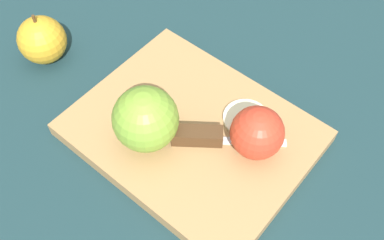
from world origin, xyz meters
The scene contains 7 objects.
ground_plane centered at (0.00, 0.00, 0.00)m, with size 4.00×4.00×0.00m, color #193338.
cutting_board centered at (0.00, 0.00, 0.01)m, with size 0.33×0.27×0.02m.
apple_half_left centered at (-0.04, -0.05, 0.07)m, with size 0.09×0.09×0.09m.
apple_half_right centered at (0.08, 0.03, 0.06)m, with size 0.07×0.07×0.07m.
knife centered at (0.02, -0.01, 0.03)m, with size 0.13×0.11×0.02m.
apple_slice centered at (0.05, 0.06, 0.03)m, with size 0.07×0.07×0.01m.
apple_whole centered at (-0.28, -0.04, 0.04)m, with size 0.08×0.08×0.09m.
Camera 1 is at (0.24, -0.26, 0.55)m, focal length 42.00 mm.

